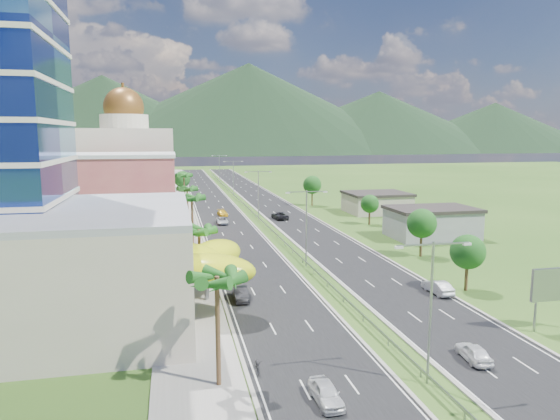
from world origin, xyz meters
TOP-DOWN VIEW (x-y plane):
  - ground at (0.00, 0.00)m, footprint 500.00×500.00m
  - road_left at (-7.50, 90.00)m, footprint 11.00×260.00m
  - road_right at (7.50, 90.00)m, footprint 11.00×260.00m
  - sidewalk_left at (-17.00, 90.00)m, footprint 7.00×260.00m
  - median_guardrail at (0.00, 71.99)m, footprint 0.10×216.06m
  - streetlight_median_a at (0.00, -25.00)m, footprint 6.04×0.25m
  - streetlight_median_b at (0.00, 10.00)m, footprint 6.04×0.25m
  - streetlight_median_c at (0.00, 50.00)m, footprint 6.04×0.25m
  - streetlight_median_d at (0.00, 95.00)m, footprint 6.04×0.25m
  - streetlight_median_e at (0.00, 140.00)m, footprint 6.04×0.25m
  - mall_podium at (-32.00, -6.00)m, footprint 30.00×24.00m
  - lime_canopy at (-20.00, -4.00)m, footprint 18.00×15.00m
  - pink_shophouse at (-28.00, 32.00)m, footprint 20.00×15.00m
  - domed_building at (-28.00, 55.00)m, footprint 20.00×20.00m
  - midrise_grey at (-27.00, 80.00)m, footprint 16.00×15.00m
  - midrise_beige at (-27.00, 102.00)m, footprint 16.00×15.00m
  - midrise_white at (-27.00, 125.00)m, footprint 16.00×15.00m
  - billboard at (17.00, -18.00)m, footprint 5.20×0.35m
  - shed_near at (28.00, 25.00)m, footprint 15.00×10.00m
  - shed_far at (30.00, 55.00)m, footprint 14.00×12.00m
  - palm_tree_a at (-15.50, -22.00)m, footprint 3.60×3.60m
  - palm_tree_b at (-15.50, 2.00)m, footprint 3.60×3.60m
  - palm_tree_c at (-15.50, 22.00)m, footprint 3.60×3.60m
  - palm_tree_d at (-15.50, 45.00)m, footprint 3.60×3.60m
  - palm_tree_e at (-15.50, 70.00)m, footprint 3.60×3.60m
  - leafy_tree_lfar at (-15.50, 95.00)m, footprint 4.90×4.90m
  - leafy_tree_ra at (16.00, -5.00)m, footprint 4.20×4.20m
  - leafy_tree_rb at (19.00, 12.00)m, footprint 4.55×4.55m
  - leafy_tree_rc at (22.00, 40.00)m, footprint 3.85×3.85m
  - leafy_tree_rd at (18.00, 70.00)m, footprint 4.90×4.90m
  - mountain_ridge at (60.00, 450.00)m, footprint 860.00×140.00m
  - car_white_near_left at (-8.36, -26.05)m, footprint 1.82×4.25m
  - car_dark_left at (-11.22, -2.85)m, footprint 1.62×4.41m
  - car_silver_mid_left at (-8.38, 46.97)m, footprint 2.37×5.06m
  - car_yellow_far_left at (-7.19, 57.74)m, footprint 2.40×4.85m
  - car_white_near_right at (5.68, -22.30)m, footprint 2.09×4.30m
  - car_silver_right at (11.97, -5.46)m, footprint 1.85×4.85m
  - car_dark_far_right at (4.90, 50.52)m, footprint 3.31×6.13m
  - motorcycle at (-12.30, -20.44)m, footprint 0.73×2.13m

SIDE VIEW (x-z plane):
  - ground at x=0.00m, z-range 0.00..0.00m
  - mountain_ridge at x=60.00m, z-range -45.00..45.00m
  - road_left at x=-7.50m, z-range 0.00..0.04m
  - road_right at x=7.50m, z-range 0.00..0.04m
  - sidewalk_left at x=-17.00m, z-range 0.00..0.12m
  - median_guardrail at x=0.00m, z-range 0.24..1.00m
  - motorcycle at x=-12.30m, z-range 0.04..1.38m
  - car_yellow_far_left at x=-7.19m, z-range 0.04..1.39m
  - car_silver_mid_left at x=-8.38m, z-range 0.04..1.44m
  - car_white_near_right at x=5.68m, z-range 0.04..1.46m
  - car_white_near_left at x=-8.36m, z-range 0.04..1.47m
  - car_dark_left at x=-11.22m, z-range 0.04..1.48m
  - car_silver_right at x=11.97m, z-range 0.04..1.62m
  - car_dark_far_right at x=4.90m, z-range 0.04..1.67m
  - shed_far at x=30.00m, z-range 0.00..4.40m
  - shed_near at x=28.00m, z-range 0.00..5.00m
  - leafy_tree_rc at x=22.00m, z-range 1.21..7.54m
  - billboard at x=17.00m, z-range 1.32..7.52m
  - leafy_tree_ra at x=16.00m, z-range 1.33..8.23m
  - lime_canopy at x=-20.00m, z-range 1.29..8.69m
  - leafy_tree_rb at x=19.00m, z-range 1.44..8.92m
  - mall_podium at x=-32.00m, z-range 0.00..11.00m
  - leafy_tree_lfar at x=-15.50m, z-range 1.55..9.60m
  - leafy_tree_rd at x=18.00m, z-range 1.55..9.60m
  - midrise_beige at x=-27.00m, z-range 0.00..13.00m
  - streetlight_median_a at x=0.00m, z-range 1.25..12.25m
  - streetlight_median_b at x=0.00m, z-range 1.25..12.25m
  - streetlight_median_c at x=0.00m, z-range 1.25..12.25m
  - streetlight_median_d at x=0.00m, z-range 1.25..12.25m
  - streetlight_median_e at x=0.00m, z-range 1.25..12.25m
  - palm_tree_b at x=-15.50m, z-range 3.01..11.11m
  - pink_shophouse at x=-28.00m, z-range 0.00..15.00m
  - palm_tree_d at x=-15.50m, z-range 3.24..11.84m
  - midrise_grey at x=-27.00m, z-range 0.00..16.00m
  - palm_tree_a at x=-15.50m, z-range 3.47..12.57m
  - palm_tree_e at x=-15.50m, z-range 3.61..13.01m
  - palm_tree_c at x=-15.50m, z-range 3.70..13.30m
  - midrise_white at x=-27.00m, z-range 0.00..18.00m
  - domed_building at x=-28.00m, z-range -3.00..25.70m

